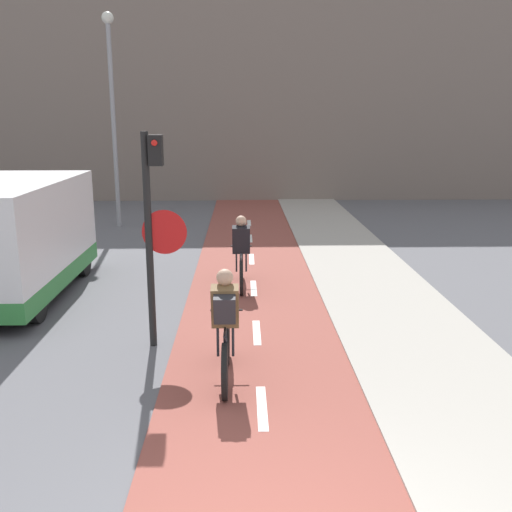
% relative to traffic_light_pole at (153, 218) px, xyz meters
% --- Properties ---
extents(building_row_background, '(60.00, 5.20, 9.24)m').
position_rel_traffic_light_pole_xyz_m(building_row_background, '(1.54, 18.44, 2.61)').
color(building_row_background, slate).
rests_on(building_row_background, ground_plane).
extents(traffic_light_pole, '(0.67, 0.25, 3.27)m').
position_rel_traffic_light_pole_xyz_m(traffic_light_pole, '(0.00, 0.00, 0.00)').
color(traffic_light_pole, black).
rests_on(traffic_light_pole, ground_plane).
extents(street_lamp_far, '(0.36, 0.36, 6.56)m').
position_rel_traffic_light_pole_xyz_m(street_lamp_far, '(-2.70, 10.06, 2.00)').
color(street_lamp_far, gray).
rests_on(street_lamp_far, ground_plane).
extents(cyclist_near, '(0.46, 1.78, 1.56)m').
position_rel_traffic_light_pole_xyz_m(cyclist_near, '(1.09, -1.27, -1.29)').
color(cyclist_near, black).
rests_on(cyclist_near, ground_plane).
extents(cyclist_far, '(0.46, 1.71, 1.53)m').
position_rel_traffic_light_pole_xyz_m(cyclist_far, '(1.29, 3.04, -1.34)').
color(cyclist_far, black).
rests_on(cyclist_far, ground_plane).
extents(van, '(2.13, 4.63, 2.28)m').
position_rel_traffic_light_pole_xyz_m(van, '(-3.21, 2.59, -0.90)').
color(van, white).
rests_on(van, ground_plane).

